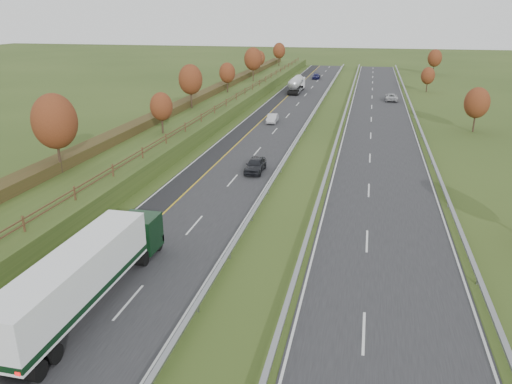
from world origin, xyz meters
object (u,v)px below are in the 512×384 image
Objects in this scene: car_oncoming at (391,97)px; car_silver_mid at (272,118)px; car_dark_near at (255,165)px; road_tanker at (297,84)px; box_lorry at (86,273)px; car_small_far at (316,76)px.

car_silver_mid is at bearing 53.65° from car_oncoming.
car_oncoming is at bearing 51.52° from car_silver_mid.
road_tanker is at bearing 93.60° from car_dark_near.
car_silver_mid is at bearing 89.49° from box_lorry.
box_lorry is at bearing -89.65° from road_tanker.
box_lorry is 3.50× the size of car_small_far.
car_silver_mid is at bearing -91.97° from car_small_far.
road_tanker is 2.66× the size of car_silver_mid.
road_tanker is at bearing -95.30° from car_small_far.
car_silver_mid is at bearing -88.24° from road_tanker.
box_lorry is 113.08m from car_small_far.
car_small_far is (1.18, 113.06, -1.61)m from box_lorry.
box_lorry is 88.44m from road_tanker.
road_tanker is at bearing 90.35° from box_lorry.
car_dark_near is at bearing -89.61° from car_small_far.
car_dark_near is at bearing -86.00° from road_tanker.
car_silver_mid is 58.22m from car_small_far.
car_silver_mid is 32.40m from car_oncoming.
car_dark_near is 26.56m from car_silver_mid.
car_dark_near is (3.65, 28.47, -1.50)m from box_lorry.
road_tanker is 2.40× the size of car_dark_near.
box_lorry is at bearing -92.61° from car_silver_mid.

